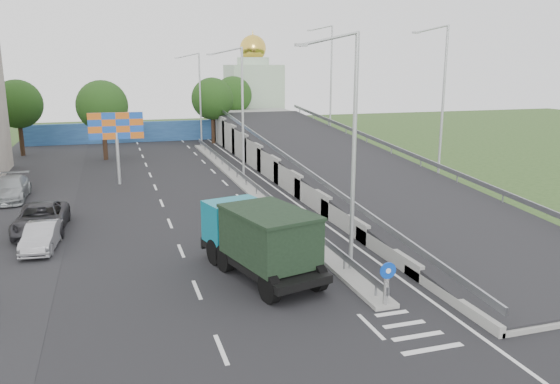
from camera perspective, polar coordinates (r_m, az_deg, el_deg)
name	(u,v)px	position (r m, az deg, el deg)	size (l,w,h in m)	color
ground	(416,336)	(19.64, 14.03, -14.35)	(160.00, 160.00, 0.00)	#2D4C1E
road_surface	(217,203)	(36.43, -6.63, -1.17)	(26.00, 90.00, 0.04)	black
parking_strip	(1,219)	(36.46, -27.14, -2.55)	(8.00, 90.00, 0.05)	black
median	(246,186)	(40.83, -3.56, 0.59)	(1.00, 44.00, 0.20)	gray
overpass_ramp	(339,160)	(42.88, 6.20, 3.39)	(10.00, 50.00, 3.50)	gray
median_guardrail	(246,178)	(40.70, -3.57, 1.48)	(0.09, 44.00, 0.71)	gray
sign_bollard	(387,283)	(20.91, 11.08, -9.33)	(0.64, 0.23, 1.67)	black
lamp_post_near	(350,142)	(23.04, 7.34, 5.22)	(2.74, 0.18, 10.08)	#B2B5B7
lamp_post_mid	(240,107)	(41.95, -4.18, 8.80)	(2.74, 0.18, 10.08)	#B2B5B7
lamp_post_far	(198,94)	(61.56, -8.52, 10.05)	(2.74, 0.18, 10.08)	#B2B5B7
blue_wall	(158,131)	(67.40, -12.66, 6.20)	(30.00, 0.50, 2.40)	navy
church	(253,92)	(77.30, -2.80, 10.40)	(7.00, 7.00, 13.80)	#B2CCAD
billboard	(116,130)	(43.00, -16.75, 6.22)	(4.00, 0.24, 5.50)	#B2B5B7
tree_left_mid	(102,106)	(54.87, -18.09, 8.55)	(4.80, 4.80, 7.60)	black
tree_median_far	(212,99)	(63.88, -7.09, 9.64)	(4.80, 4.80, 7.60)	black
tree_left_far	(18,104)	(60.46, -25.72, 8.27)	(4.80, 4.80, 7.60)	black
tree_ramp_far	(233,95)	(71.52, -4.92, 10.05)	(4.80, 4.80, 7.60)	black
dump_truck	(259,237)	(23.57, -2.20, -4.73)	(4.20, 7.43, 3.10)	black
parked_car_b	(42,237)	(29.52, -23.64, -4.28)	(1.41, 4.03, 1.33)	#96969B
parked_car_c	(41,219)	(32.49, -23.69, -2.57)	(2.56, 5.54, 1.54)	#2A292E
parked_car_d	(10,189)	(41.11, -26.38, 0.30)	(2.21, 5.43, 1.57)	#8F9497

